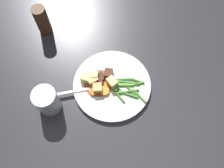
{
  "coord_description": "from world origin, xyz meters",
  "views": [
    {
      "loc": [
        -0.06,
        0.32,
        0.74
      ],
      "look_at": [
        0.0,
        0.0,
        0.01
      ],
      "focal_mm": 37.29,
      "sensor_mm": 36.0,
      "label": 1
    }
  ],
  "objects_px": {
    "dinner_plate": "(112,85)",
    "carrot_slice_1": "(95,85)",
    "meat_chunk_1": "(101,77)",
    "pepper_mill": "(42,20)",
    "potato_chunk_0": "(92,80)",
    "water_glass": "(47,101)",
    "potato_chunk_3": "(86,77)",
    "potato_chunk_2": "(111,82)",
    "meat_chunk_2": "(108,74)",
    "carrot_slice_3": "(106,84)",
    "carrot_slice_2": "(94,91)",
    "potato_chunk_4": "(95,75)",
    "carrot_slice_0": "(104,91)",
    "meat_chunk_0": "(99,83)",
    "fork": "(85,89)",
    "potato_chunk_1": "(98,88)"
  },
  "relations": [
    {
      "from": "fork",
      "to": "carrot_slice_3",
      "type": "bearing_deg",
      "value": -155.42
    },
    {
      "from": "potato_chunk_2",
      "to": "meat_chunk_0",
      "type": "relative_size",
      "value": 1.41
    },
    {
      "from": "carrot_slice_0",
      "to": "potato_chunk_0",
      "type": "relative_size",
      "value": 0.94
    },
    {
      "from": "potato_chunk_0",
      "to": "water_glass",
      "type": "relative_size",
      "value": 0.36
    },
    {
      "from": "potato_chunk_4",
      "to": "water_glass",
      "type": "distance_m",
      "value": 0.18
    },
    {
      "from": "dinner_plate",
      "to": "meat_chunk_0",
      "type": "distance_m",
      "value": 0.05
    },
    {
      "from": "meat_chunk_1",
      "to": "carrot_slice_0",
      "type": "bearing_deg",
      "value": 113.38
    },
    {
      "from": "potato_chunk_0",
      "to": "potato_chunk_1",
      "type": "xyz_separation_m",
      "value": [
        -0.03,
        0.03,
        0.0
      ]
    },
    {
      "from": "potato_chunk_2",
      "to": "meat_chunk_2",
      "type": "bearing_deg",
      "value": -65.02
    },
    {
      "from": "meat_chunk_2",
      "to": "pepper_mill",
      "type": "relative_size",
      "value": 0.26
    },
    {
      "from": "carrot_slice_2",
      "to": "pepper_mill",
      "type": "distance_m",
      "value": 0.33
    },
    {
      "from": "meat_chunk_2",
      "to": "carrot_slice_1",
      "type": "bearing_deg",
      "value": 51.55
    },
    {
      "from": "carrot_slice_1",
      "to": "pepper_mill",
      "type": "height_order",
      "value": "pepper_mill"
    },
    {
      "from": "water_glass",
      "to": "carrot_slice_2",
      "type": "bearing_deg",
      "value": -152.27
    },
    {
      "from": "potato_chunk_3",
      "to": "water_glass",
      "type": "xyz_separation_m",
      "value": [
        0.1,
        0.12,
        0.02
      ]
    },
    {
      "from": "dinner_plate",
      "to": "meat_chunk_2",
      "type": "distance_m",
      "value": 0.04
    },
    {
      "from": "meat_chunk_1",
      "to": "potato_chunk_0",
      "type": "bearing_deg",
      "value": 31.52
    },
    {
      "from": "potato_chunk_0",
      "to": "water_glass",
      "type": "distance_m",
      "value": 0.16
    },
    {
      "from": "potato_chunk_2",
      "to": "meat_chunk_0",
      "type": "height_order",
      "value": "potato_chunk_2"
    },
    {
      "from": "potato_chunk_0",
      "to": "meat_chunk_0",
      "type": "xyz_separation_m",
      "value": [
        -0.03,
        0.01,
        -0.0
      ]
    },
    {
      "from": "potato_chunk_2",
      "to": "potato_chunk_4",
      "type": "height_order",
      "value": "potato_chunk_2"
    },
    {
      "from": "water_glass",
      "to": "meat_chunk_1",
      "type": "bearing_deg",
      "value": -139.58
    },
    {
      "from": "carrot_slice_3",
      "to": "meat_chunk_1",
      "type": "xyz_separation_m",
      "value": [
        0.02,
        -0.02,
        0.01
      ]
    },
    {
      "from": "potato_chunk_1",
      "to": "fork",
      "type": "height_order",
      "value": "potato_chunk_1"
    },
    {
      "from": "meat_chunk_1",
      "to": "carrot_slice_1",
      "type": "bearing_deg",
      "value": 62.93
    },
    {
      "from": "dinner_plate",
      "to": "potato_chunk_2",
      "type": "relative_size",
      "value": 7.74
    },
    {
      "from": "potato_chunk_3",
      "to": "water_glass",
      "type": "distance_m",
      "value": 0.15
    },
    {
      "from": "potato_chunk_2",
      "to": "potato_chunk_3",
      "type": "xyz_separation_m",
      "value": [
        0.09,
        -0.0,
        -0.0
      ]
    },
    {
      "from": "meat_chunk_2",
      "to": "water_glass",
      "type": "xyz_separation_m",
      "value": [
        0.17,
        0.14,
        0.02
      ]
    },
    {
      "from": "dinner_plate",
      "to": "potato_chunk_3",
      "type": "distance_m",
      "value": 0.09
    },
    {
      "from": "meat_chunk_2",
      "to": "pepper_mill",
      "type": "height_order",
      "value": "pepper_mill"
    },
    {
      "from": "potato_chunk_0",
      "to": "fork",
      "type": "height_order",
      "value": "potato_chunk_0"
    },
    {
      "from": "carrot_slice_0",
      "to": "potato_chunk_0",
      "type": "xyz_separation_m",
      "value": [
        0.05,
        -0.03,
        0.01
      ]
    },
    {
      "from": "potato_chunk_0",
      "to": "meat_chunk_2",
      "type": "distance_m",
      "value": 0.06
    },
    {
      "from": "meat_chunk_1",
      "to": "pepper_mill",
      "type": "distance_m",
      "value": 0.31
    },
    {
      "from": "carrot_slice_0",
      "to": "potato_chunk_4",
      "type": "relative_size",
      "value": 1.21
    },
    {
      "from": "carrot_slice_0",
      "to": "water_glass",
      "type": "xyz_separation_m",
      "value": [
        0.17,
        0.08,
        0.03
      ]
    },
    {
      "from": "carrot_slice_2",
      "to": "potato_chunk_0",
      "type": "relative_size",
      "value": 0.86
    },
    {
      "from": "dinner_plate",
      "to": "potato_chunk_0",
      "type": "relative_size",
      "value": 7.61
    },
    {
      "from": "carrot_slice_0",
      "to": "potato_chunk_0",
      "type": "distance_m",
      "value": 0.06
    },
    {
      "from": "potato_chunk_1",
      "to": "meat_chunk_0",
      "type": "xyz_separation_m",
      "value": [
        0.0,
        -0.02,
        -0.0
      ]
    },
    {
      "from": "dinner_plate",
      "to": "carrot_slice_1",
      "type": "bearing_deg",
      "value": 17.07
    },
    {
      "from": "carrot_slice_3",
      "to": "potato_chunk_0",
      "type": "height_order",
      "value": "potato_chunk_0"
    },
    {
      "from": "dinner_plate",
      "to": "carrot_slice_3",
      "type": "bearing_deg",
      "value": 20.67
    },
    {
      "from": "carrot_slice_1",
      "to": "water_glass",
      "type": "bearing_deg",
      "value": 35.51
    },
    {
      "from": "carrot_slice_1",
      "to": "meat_chunk_1",
      "type": "height_order",
      "value": "meat_chunk_1"
    },
    {
      "from": "meat_chunk_0",
      "to": "potato_chunk_4",
      "type": "bearing_deg",
      "value": -50.32
    },
    {
      "from": "carrot_slice_0",
      "to": "meat_chunk_0",
      "type": "relative_size",
      "value": 1.35
    },
    {
      "from": "potato_chunk_0",
      "to": "potato_chunk_3",
      "type": "distance_m",
      "value": 0.02
    },
    {
      "from": "potato_chunk_4",
      "to": "potato_chunk_0",
      "type": "bearing_deg",
      "value": 71.83
    }
  ]
}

